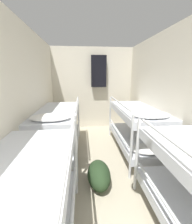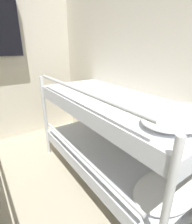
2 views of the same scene
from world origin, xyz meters
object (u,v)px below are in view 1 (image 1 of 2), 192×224
Objects in this scene: bunk_stack_right_far at (136,126)px; duffel_bag at (99,175)px; bunk_stack_left_far at (58,128)px; hanging_coat at (99,71)px.

duffel_bag is at bearing -133.85° from bunk_stack_right_far.
bunk_stack_left_far and bunk_stack_right_far have the same top height.
hanging_coat is at bearing 58.51° from bunk_stack_left_far.
hanging_coat is at bearing 111.25° from bunk_stack_right_far.
bunk_stack_left_far is at bearing 180.00° from bunk_stack_right_far.
duffel_bag is at bearing -96.08° from hanging_coat.
bunk_stack_right_far is 3.02× the size of duffel_bag.
bunk_stack_left_far is 1.25m from duffel_bag.
duffel_bag is 3.00m from hanging_coat.
hanging_coat reaches higher than bunk_stack_right_far.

